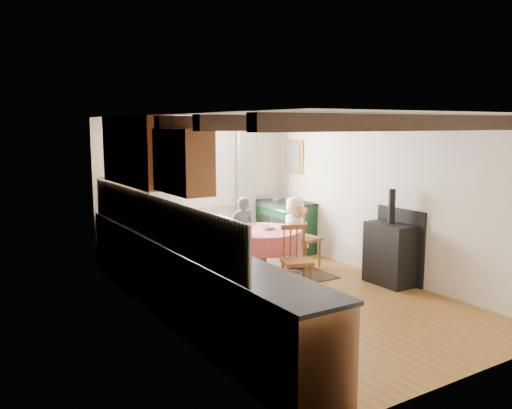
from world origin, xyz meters
TOP-DOWN VIEW (x-y plane):
  - floor at (0.00, 0.00)m, footprint 3.60×5.50m
  - ceiling at (0.00, 0.00)m, footprint 3.60×5.50m
  - wall_back at (0.00, 2.75)m, footprint 3.60×0.00m
  - wall_front at (0.00, -2.75)m, footprint 3.60×0.00m
  - wall_left at (-1.80, 0.00)m, footprint 0.00×5.50m
  - wall_right at (1.80, 0.00)m, footprint 0.00×5.50m
  - beam_a at (0.00, -2.00)m, footprint 3.60×0.16m
  - beam_b at (0.00, -1.00)m, footprint 3.60×0.16m
  - beam_c at (0.00, 0.00)m, footprint 3.60×0.16m
  - beam_d at (0.00, 1.00)m, footprint 3.60×0.16m
  - beam_e at (0.00, 2.00)m, footprint 3.60×0.16m
  - splash_left at (-1.78, 0.30)m, footprint 0.02×4.50m
  - splash_back at (-1.00, 2.73)m, footprint 1.40×0.02m
  - base_cabinet_left at (-1.50, 0.00)m, footprint 0.60×5.30m
  - base_cabinet_back at (-1.05, 2.45)m, footprint 1.30×0.60m
  - worktop_left at (-1.48, 0.00)m, footprint 0.64×5.30m
  - worktop_back at (-1.05, 2.43)m, footprint 1.30×0.64m
  - wall_cabinet_glass at (-1.63, 1.20)m, footprint 0.34×1.80m
  - wall_cabinet_solid at (-1.63, -0.30)m, footprint 0.34×0.90m
  - window_frame at (0.10, 2.73)m, footprint 1.34×0.03m
  - window_pane at (0.10, 2.74)m, footprint 1.20×0.01m
  - curtain_left at (-0.75, 2.65)m, footprint 0.35×0.10m
  - curtain_right at (0.95, 2.65)m, footprint 0.35×0.10m
  - curtain_rod at (0.10, 2.65)m, footprint 2.00×0.03m
  - wall_picture at (1.77, 2.30)m, footprint 0.04×0.50m
  - wall_plate at (1.05, 2.72)m, footprint 0.30×0.02m
  - rug at (0.23, 1.00)m, footprint 1.90×1.48m
  - dining_table at (0.23, 1.00)m, footprint 1.19×1.19m
  - chair_near at (0.23, 0.11)m, footprint 0.51×0.52m
  - chair_left at (-0.63, 0.93)m, footprint 0.48×0.46m
  - chair_right at (1.12, 1.09)m, footprint 0.51×0.50m
  - aga_range at (1.47, 2.11)m, footprint 0.66×1.02m
  - cast_iron_stove at (1.58, -0.32)m, footprint 0.42×0.69m
  - child_far at (0.31, 1.71)m, footprint 0.47×0.37m
  - child_right at (0.97, 1.17)m, footprint 0.39×0.58m
  - bowl_a at (0.33, 0.98)m, footprint 0.23×0.23m
  - bowl_b at (-0.12, 1.16)m, footprint 0.26×0.26m
  - cup at (-0.10, 0.82)m, footprint 0.15×0.15m
  - canister_tall at (-1.19, 2.44)m, footprint 0.14×0.14m
  - canister_wide at (-0.94, 2.58)m, footprint 0.18×0.18m

SIDE VIEW (x-z plane):
  - floor at x=0.00m, z-range 0.00..0.00m
  - rug at x=0.23m, z-range 0.00..0.01m
  - dining_table at x=0.23m, z-range 0.00..0.72m
  - base_cabinet_left at x=-1.50m, z-range 0.00..0.88m
  - base_cabinet_back at x=-1.05m, z-range 0.00..0.88m
  - chair_near at x=0.23m, z-range 0.00..0.92m
  - aga_range at x=1.47m, z-range 0.00..0.94m
  - chair_left at x=-0.63m, z-range 0.00..1.00m
  - chair_right at x=1.12m, z-range 0.00..1.01m
  - child_far at x=0.31m, z-range 0.00..1.13m
  - child_right at x=0.97m, z-range 0.00..1.15m
  - cast_iron_stove at x=1.58m, z-range 0.00..1.39m
  - bowl_a at x=0.33m, z-range 0.72..0.77m
  - bowl_b at x=-0.12m, z-range 0.72..0.78m
  - cup at x=-0.10m, z-range 0.72..0.82m
  - worktop_left at x=-1.48m, z-range 0.88..0.92m
  - worktop_back at x=-1.05m, z-range 0.88..0.92m
  - canister_wide at x=-0.94m, z-range 0.92..1.12m
  - canister_tall at x=-1.19m, z-range 0.92..1.16m
  - curtain_left at x=-0.75m, z-range 0.05..2.15m
  - curtain_right at x=0.95m, z-range 0.05..2.15m
  - wall_back at x=0.00m, z-range 0.00..2.40m
  - wall_front at x=0.00m, z-range 0.00..2.40m
  - wall_left at x=-1.80m, z-range 0.00..2.40m
  - wall_right at x=1.80m, z-range 0.00..2.40m
  - splash_left at x=-1.78m, z-range 0.92..1.48m
  - splash_back at x=-1.00m, z-range 0.92..1.48m
  - window_frame at x=0.10m, z-range 0.83..2.37m
  - window_pane at x=0.10m, z-range 0.90..2.30m
  - wall_picture at x=1.77m, z-range 1.40..2.00m
  - wall_plate at x=1.05m, z-range 1.55..1.85m
  - wall_cabinet_solid at x=-1.63m, z-range 1.55..2.25m
  - wall_cabinet_glass at x=-1.63m, z-range 1.50..2.40m
  - curtain_rod at x=0.10m, z-range 2.19..2.22m
  - beam_a at x=0.00m, z-range 2.23..2.39m
  - beam_b at x=0.00m, z-range 2.23..2.39m
  - beam_c at x=0.00m, z-range 2.23..2.39m
  - beam_d at x=0.00m, z-range 2.23..2.39m
  - beam_e at x=0.00m, z-range 2.23..2.39m
  - ceiling at x=0.00m, z-range 2.40..2.40m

